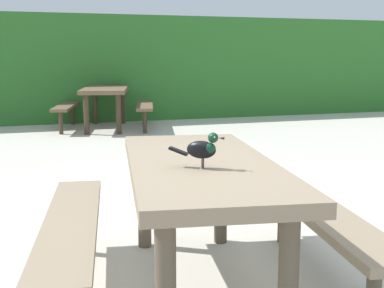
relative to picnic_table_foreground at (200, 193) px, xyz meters
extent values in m
cube|color=#2D6B28|center=(-0.03, 8.62, 0.49)|extent=(28.00, 2.03, 2.10)
cube|color=#84725B|center=(0.00, 0.00, 0.15)|extent=(1.04, 1.90, 0.07)
cylinder|color=brown|center=(0.15, -0.74, -0.22)|extent=(0.09, 0.09, 0.67)
cylinder|color=brown|center=(-0.15, 0.74, -0.22)|extent=(0.09, 0.09, 0.67)
cylinder|color=brown|center=(0.38, 0.65, -0.22)|extent=(0.09, 0.09, 0.67)
cube|color=#84725B|center=(-0.69, 0.11, -0.14)|extent=(0.55, 1.73, 0.05)
cylinder|color=brown|center=(-0.59, 0.75, -0.36)|extent=(0.07, 0.07, 0.39)
cube|color=#84725B|center=(0.69, -0.11, -0.14)|extent=(0.55, 1.73, 0.05)
cylinder|color=brown|center=(0.79, 0.52, -0.36)|extent=(0.07, 0.07, 0.39)
ellipsoid|color=black|center=(-0.07, -0.21, 0.28)|extent=(0.16, 0.14, 0.09)
ellipsoid|color=#0F3823|center=(-0.03, -0.23, 0.29)|extent=(0.09, 0.09, 0.06)
sphere|color=#0F3823|center=(-0.02, -0.24, 0.34)|extent=(0.05, 0.05, 0.05)
sphere|color=#EAE08C|center=(0.00, -0.23, 0.35)|extent=(0.01, 0.01, 0.01)
sphere|color=#EAE08C|center=(-0.02, -0.26, 0.35)|extent=(0.01, 0.01, 0.01)
cone|color=black|center=(0.02, -0.26, 0.34)|extent=(0.03, 0.03, 0.02)
cube|color=black|center=(-0.17, -0.14, 0.27)|extent=(0.10, 0.09, 0.04)
cylinder|color=#47423D|center=(-0.05, -0.20, 0.21)|extent=(0.01, 0.01, 0.05)
cylinder|color=#47423D|center=(-0.07, -0.22, 0.21)|extent=(0.01, 0.01, 0.05)
cube|color=brown|center=(0.52, 6.72, 0.15)|extent=(1.16, 1.93, 0.07)
cylinder|color=#423324|center=(0.94, 7.34, -0.22)|extent=(0.09, 0.09, 0.67)
cylinder|color=#423324|center=(0.42, 7.46, -0.22)|extent=(0.09, 0.09, 0.67)
cylinder|color=#423324|center=(0.61, 5.97, -0.22)|extent=(0.09, 0.09, 0.67)
cylinder|color=#423324|center=(0.09, 6.10, -0.22)|extent=(0.09, 0.09, 0.67)
cube|color=brown|center=(1.20, 6.56, -0.14)|extent=(0.67, 1.73, 0.05)
cylinder|color=#423324|center=(1.35, 7.18, -0.36)|extent=(0.07, 0.07, 0.39)
cylinder|color=#423324|center=(1.05, 5.93, -0.36)|extent=(0.07, 0.07, 0.39)
cube|color=brown|center=(-0.16, 6.88, -0.14)|extent=(0.67, 1.73, 0.05)
cylinder|color=#423324|center=(-0.01, 7.51, -0.36)|extent=(0.07, 0.07, 0.39)
cylinder|color=#423324|center=(-0.31, 6.26, -0.36)|extent=(0.07, 0.07, 0.39)
camera|label=1|loc=(-0.90, -2.61, 0.74)|focal=48.49mm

